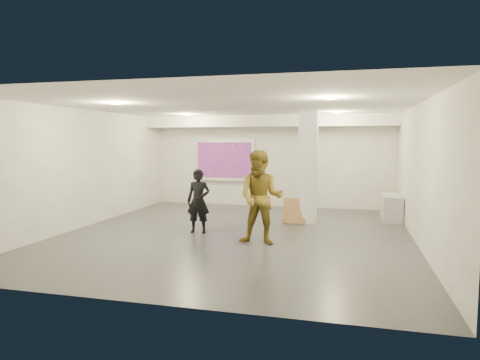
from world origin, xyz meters
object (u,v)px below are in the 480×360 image
(column, at_px, (308,167))
(woman, at_px, (199,201))
(credenza, at_px, (391,208))
(man, at_px, (261,198))
(projection_screen, at_px, (224,160))

(column, distance_m, woman, 3.13)
(woman, bearing_deg, credenza, 26.50)
(man, bearing_deg, woman, 156.66)
(column, height_order, credenza, column)
(woman, xyz_separation_m, man, (1.68, -0.75, 0.24))
(projection_screen, xyz_separation_m, credenza, (5.32, -1.72, -1.17))
(woman, bearing_deg, projection_screen, 94.02)
(projection_screen, xyz_separation_m, woman, (0.70, -4.52, -0.76))
(column, height_order, man, column)
(credenza, bearing_deg, projection_screen, 161.81)
(woman, bearing_deg, column, 33.15)
(credenza, bearing_deg, column, -157.47)
(column, height_order, woman, column)
(credenza, distance_m, man, 4.66)
(projection_screen, distance_m, credenza, 5.71)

